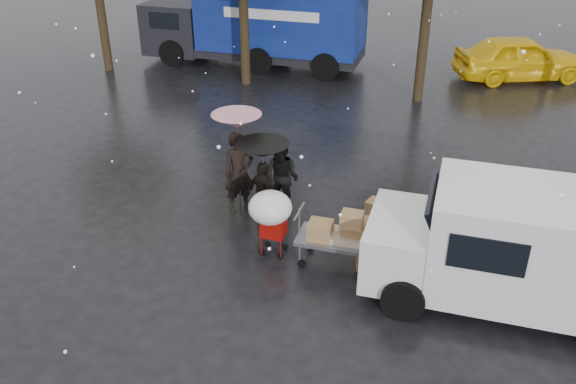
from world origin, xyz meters
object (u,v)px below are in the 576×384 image
(shopping_cart, at_px, (271,211))
(white_van, at_px, (522,248))
(yellow_taxi, at_px, (520,58))
(vendor_cart, at_px, (341,232))
(blue_truck, at_px, (260,18))
(person_black, at_px, (264,196))
(person_pink, at_px, (239,173))

(shopping_cart, distance_m, white_van, 4.53)
(shopping_cart, height_order, yellow_taxi, yellow_taxi)
(vendor_cart, xyz_separation_m, blue_truck, (-5.81, 12.12, 1.03))
(white_van, relative_size, blue_truck, 0.59)
(shopping_cart, relative_size, blue_truck, 0.18)
(vendor_cart, bearing_deg, person_black, 155.17)
(person_pink, bearing_deg, blue_truck, 66.50)
(person_black, distance_m, vendor_cart, 2.03)
(yellow_taxi, bearing_deg, white_van, 155.25)
(white_van, bearing_deg, blue_truck, 125.96)
(vendor_cart, relative_size, blue_truck, 0.18)
(person_black, xyz_separation_m, yellow_taxi, (5.47, 12.23, 0.00))
(shopping_cart, relative_size, yellow_taxi, 0.32)
(person_black, xyz_separation_m, white_van, (5.02, -1.12, 0.38))
(shopping_cart, bearing_deg, yellow_taxi, 69.42)
(white_van, relative_size, yellow_taxi, 1.07)
(person_pink, xyz_separation_m, person_black, (0.76, -0.55, -0.16))
(person_pink, distance_m, blue_truck, 11.22)
(person_pink, height_order, vendor_cart, person_pink)
(person_black, bearing_deg, yellow_taxi, -79.03)
(person_pink, xyz_separation_m, shopping_cart, (1.25, -1.56, 0.13))
(vendor_cart, distance_m, white_van, 3.22)
(blue_truck, bearing_deg, vendor_cart, -64.40)
(person_pink, relative_size, yellow_taxi, 0.41)
(person_pink, distance_m, shopping_cart, 2.00)
(shopping_cart, bearing_deg, vendor_cart, 6.50)
(shopping_cart, bearing_deg, white_van, -1.44)
(person_pink, relative_size, shopping_cart, 1.28)
(person_black, distance_m, white_van, 5.16)
(white_van, bearing_deg, person_black, 167.43)
(yellow_taxi, bearing_deg, blue_truck, 73.01)
(vendor_cart, distance_m, shopping_cart, 1.40)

